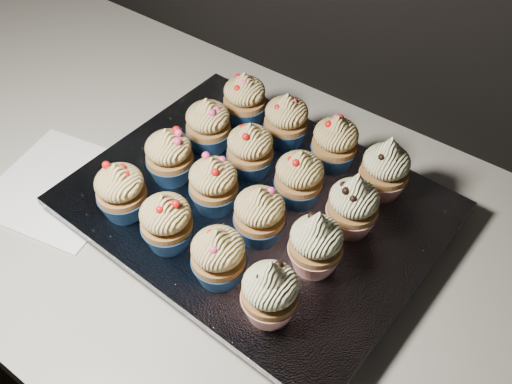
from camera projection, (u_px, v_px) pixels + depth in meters
cabinet at (246, 374)px, 1.11m from camera, size 2.40×0.60×0.86m
worktop at (242, 228)px, 0.78m from camera, size 2.44×0.64×0.04m
napkin at (62, 187)px, 0.80m from camera, size 0.21×0.21×0.00m
baking_tray at (256, 212)px, 0.76m from camera, size 0.43×0.34×0.02m
foil_lining at (256, 203)px, 0.74m from camera, size 0.47×0.37×0.01m
cupcake_0 at (121, 191)px, 0.70m from camera, size 0.06×0.06×0.08m
cupcake_1 at (166, 222)px, 0.67m from camera, size 0.06×0.06×0.08m
cupcake_2 at (218, 256)px, 0.63m from camera, size 0.06×0.06×0.08m
cupcake_3 at (270, 292)px, 0.60m from camera, size 0.06×0.06×0.10m
cupcake_4 at (169, 156)px, 0.74m from camera, size 0.06×0.06×0.08m
cupcake_5 at (214, 184)px, 0.71m from camera, size 0.06×0.06×0.08m
cupcake_6 at (260, 215)px, 0.67m from camera, size 0.06×0.06×0.08m
cupcake_7 at (316, 243)px, 0.64m from camera, size 0.06×0.06×0.10m
cupcake_8 at (208, 125)px, 0.78m from camera, size 0.06×0.06×0.08m
cupcake_9 at (250, 150)px, 0.75m from camera, size 0.06×0.06×0.08m
cupcake_10 at (299, 178)px, 0.72m from camera, size 0.06×0.06×0.08m
cupcake_11 at (353, 205)px, 0.68m from camera, size 0.06×0.06×0.10m
cupcake_12 at (245, 99)px, 0.82m from camera, size 0.06×0.06×0.08m
cupcake_13 at (286, 121)px, 0.79m from camera, size 0.06×0.06×0.08m
cupcake_14 at (335, 143)px, 0.76m from camera, size 0.06×0.06×0.08m
cupcake_15 at (385, 169)px, 0.72m from camera, size 0.06×0.06×0.10m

